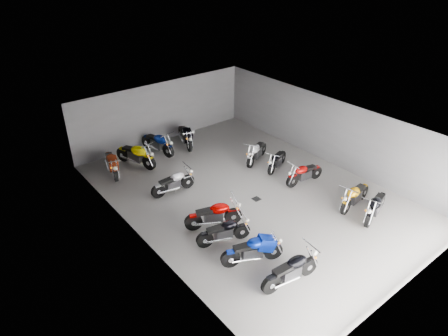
{
  "coord_description": "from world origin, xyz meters",
  "views": [
    {
      "loc": [
        -9.78,
        -10.61,
        9.39
      ],
      "look_at": [
        -0.51,
        1.05,
        1.0
      ],
      "focal_mm": 32.0,
      "sensor_mm": 36.0,
      "label": 1
    }
  ],
  "objects_px": {
    "motorcycle_left_b": "(253,250)",
    "motorcycle_left_d": "(214,215)",
    "motorcycle_left_c": "(224,231)",
    "motorcycle_back_a": "(112,163)",
    "motorcycle_left_a": "(291,270)",
    "motorcycle_back_b": "(136,155)",
    "motorcycle_right_a": "(376,206)",
    "motorcycle_back_d": "(185,136)",
    "motorcycle_right_f": "(256,152)",
    "motorcycle_back_c": "(158,143)",
    "motorcycle_right_d": "(304,173)",
    "drain_grate": "(256,199)",
    "motorcycle_right_b": "(355,196)",
    "motorcycle_right_e": "(277,160)",
    "motorcycle_left_f": "(174,183)"
  },
  "relations": [
    {
      "from": "motorcycle_right_a",
      "to": "motorcycle_back_d",
      "type": "distance_m",
      "value": 10.21
    },
    {
      "from": "motorcycle_right_b",
      "to": "motorcycle_left_a",
      "type": "bearing_deg",
      "value": 95.94
    },
    {
      "from": "drain_grate",
      "to": "motorcycle_right_a",
      "type": "distance_m",
      "value": 4.72
    },
    {
      "from": "motorcycle_left_f",
      "to": "drain_grate",
      "type": "bearing_deg",
      "value": 47.3
    },
    {
      "from": "motorcycle_right_b",
      "to": "motorcycle_back_d",
      "type": "height_order",
      "value": "motorcycle_back_d"
    },
    {
      "from": "motorcycle_left_b",
      "to": "motorcycle_right_e",
      "type": "relative_size",
      "value": 1.12
    },
    {
      "from": "motorcycle_left_d",
      "to": "motorcycle_left_a",
      "type": "bearing_deg",
      "value": 26.08
    },
    {
      "from": "motorcycle_left_c",
      "to": "motorcycle_right_b",
      "type": "bearing_deg",
      "value": 92.96
    },
    {
      "from": "motorcycle_left_b",
      "to": "motorcycle_back_d",
      "type": "relative_size",
      "value": 0.91
    },
    {
      "from": "motorcycle_left_c",
      "to": "motorcycle_right_f",
      "type": "xyz_separation_m",
      "value": [
        5.07,
        3.83,
        0.03
      ]
    },
    {
      "from": "motorcycle_right_e",
      "to": "motorcycle_back_c",
      "type": "height_order",
      "value": "motorcycle_back_c"
    },
    {
      "from": "motorcycle_left_f",
      "to": "motorcycle_back_a",
      "type": "height_order",
      "value": "motorcycle_back_a"
    },
    {
      "from": "motorcycle_back_a",
      "to": "motorcycle_left_b",
      "type": "bearing_deg",
      "value": 111.23
    },
    {
      "from": "motorcycle_left_b",
      "to": "motorcycle_left_d",
      "type": "relative_size",
      "value": 0.98
    },
    {
      "from": "motorcycle_right_d",
      "to": "motorcycle_right_f",
      "type": "distance_m",
      "value": 2.85
    },
    {
      "from": "motorcycle_left_a",
      "to": "motorcycle_back_c",
      "type": "distance_m",
      "value": 10.57
    },
    {
      "from": "motorcycle_right_a",
      "to": "motorcycle_right_f",
      "type": "xyz_separation_m",
      "value": [
        -0.47,
        6.31,
        -0.0
      ]
    },
    {
      "from": "motorcycle_left_a",
      "to": "motorcycle_back_b",
      "type": "distance_m",
      "value": 9.95
    },
    {
      "from": "motorcycle_left_b",
      "to": "motorcycle_back_a",
      "type": "relative_size",
      "value": 0.93
    },
    {
      "from": "motorcycle_left_a",
      "to": "motorcycle_back_b",
      "type": "relative_size",
      "value": 0.94
    },
    {
      "from": "motorcycle_left_a",
      "to": "motorcycle_left_f",
      "type": "bearing_deg",
      "value": -172.33
    },
    {
      "from": "drain_grate",
      "to": "motorcycle_right_d",
      "type": "bearing_deg",
      "value": -7.45
    },
    {
      "from": "motorcycle_left_d",
      "to": "motorcycle_back_c",
      "type": "xyz_separation_m",
      "value": [
        1.47,
        6.68,
        0.02
      ]
    },
    {
      "from": "motorcycle_back_c",
      "to": "motorcycle_back_d",
      "type": "relative_size",
      "value": 1.02
    },
    {
      "from": "motorcycle_left_b",
      "to": "motorcycle_right_f",
      "type": "height_order",
      "value": "motorcycle_left_b"
    },
    {
      "from": "motorcycle_left_f",
      "to": "motorcycle_right_e",
      "type": "bearing_deg",
      "value": 79.92
    },
    {
      "from": "motorcycle_right_b",
      "to": "motorcycle_back_c",
      "type": "height_order",
      "value": "motorcycle_back_c"
    },
    {
      "from": "motorcycle_left_a",
      "to": "motorcycle_right_d",
      "type": "distance_m",
      "value": 6.25
    },
    {
      "from": "motorcycle_left_c",
      "to": "motorcycle_left_d",
      "type": "relative_size",
      "value": 0.95
    },
    {
      "from": "motorcycle_left_c",
      "to": "motorcycle_back_a",
      "type": "height_order",
      "value": "motorcycle_back_a"
    },
    {
      "from": "motorcycle_left_f",
      "to": "motorcycle_right_b",
      "type": "relative_size",
      "value": 0.95
    },
    {
      "from": "motorcycle_back_c",
      "to": "motorcycle_left_c",
      "type": "bearing_deg",
      "value": 65.64
    },
    {
      "from": "drain_grate",
      "to": "motorcycle_right_d",
      "type": "distance_m",
      "value": 2.61
    },
    {
      "from": "motorcycle_right_a",
      "to": "motorcycle_back_c",
      "type": "bearing_deg",
      "value": 4.66
    },
    {
      "from": "drain_grate",
      "to": "motorcycle_right_f",
      "type": "bearing_deg",
      "value": 47.73
    },
    {
      "from": "motorcycle_left_d",
      "to": "motorcycle_right_f",
      "type": "bearing_deg",
      "value": 145.21
    },
    {
      "from": "motorcycle_left_f",
      "to": "motorcycle_back_c",
      "type": "height_order",
      "value": "motorcycle_back_c"
    },
    {
      "from": "motorcycle_right_a",
      "to": "motorcycle_right_d",
      "type": "bearing_deg",
      "value": -12.53
    },
    {
      "from": "motorcycle_left_f",
      "to": "motorcycle_right_b",
      "type": "distance_m",
      "value": 7.52
    },
    {
      "from": "drain_grate",
      "to": "motorcycle_right_d",
      "type": "height_order",
      "value": "motorcycle_right_d"
    },
    {
      "from": "motorcycle_right_e",
      "to": "motorcycle_right_a",
      "type": "bearing_deg",
      "value": 160.27
    },
    {
      "from": "motorcycle_left_b",
      "to": "motorcycle_right_f",
      "type": "relative_size",
      "value": 1.01
    },
    {
      "from": "motorcycle_back_d",
      "to": "motorcycle_right_d",
      "type": "bearing_deg",
      "value": 125.68
    },
    {
      "from": "motorcycle_back_a",
      "to": "motorcycle_left_c",
      "type": "bearing_deg",
      "value": 111.86
    },
    {
      "from": "motorcycle_left_c",
      "to": "motorcycle_right_f",
      "type": "bearing_deg",
      "value": 145.44
    },
    {
      "from": "motorcycle_back_b",
      "to": "motorcycle_right_f",
      "type": "bearing_deg",
      "value": 125.62
    },
    {
      "from": "motorcycle_right_a",
      "to": "motorcycle_back_d",
      "type": "relative_size",
      "value": 0.95
    },
    {
      "from": "motorcycle_left_f",
      "to": "motorcycle_back_d",
      "type": "distance_m",
      "value": 4.64
    },
    {
      "from": "motorcycle_right_a",
      "to": "motorcycle_back_a",
      "type": "xyz_separation_m",
      "value": [
        -6.54,
        9.58,
        0.01
      ]
    },
    {
      "from": "motorcycle_left_d",
      "to": "motorcycle_right_e",
      "type": "xyz_separation_m",
      "value": [
        5.03,
        1.71,
        -0.07
      ]
    }
  ]
}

